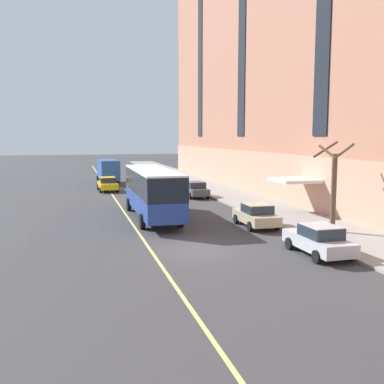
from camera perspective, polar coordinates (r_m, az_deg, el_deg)
ground_plane at (r=23.88m, az=0.58°, el=-7.36°), size 260.00×260.00×0.00m
sidewalk at (r=30.25m, az=16.38°, el=-4.42°), size 5.26×160.00×0.15m
city_bus at (r=32.61m, az=-5.05°, el=0.24°), size 2.89×11.65×3.60m
parked_car_champagne_0 at (r=29.96m, az=8.15°, el=-2.94°), size 2.08×4.29×1.56m
parked_car_champagne_3 at (r=54.36m, az=-2.50°, el=1.60°), size 2.01×4.45×1.56m
parked_car_darkgray_4 at (r=44.17m, az=0.44°, el=0.35°), size 1.95×4.47×1.56m
parked_car_silver_5 at (r=23.57m, az=15.79°, el=-5.87°), size 1.97×4.44×1.56m
box_truck at (r=57.26m, az=-10.61°, el=2.73°), size 2.52×7.18×3.07m
taxi_cab at (r=50.02m, az=-10.67°, el=1.01°), size 2.14×4.53×1.56m
street_tree_mid_block at (r=28.67m, az=17.51°, el=0.81°), size 1.92×1.92×5.52m
lane_centerline at (r=26.26m, az=-6.19°, el=-6.06°), size 0.16×140.00×0.01m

